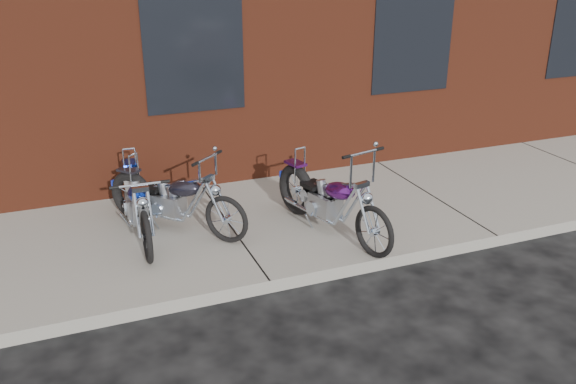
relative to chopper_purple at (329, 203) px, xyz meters
name	(u,v)px	position (x,y,z in m)	size (l,w,h in m)	color
ground	(270,293)	(-1.11, -0.88, -0.54)	(120.00, 120.00, 0.00)	black
sidewalk	(230,231)	(-1.11, 0.62, -0.46)	(22.00, 3.00, 0.15)	gray
chopper_purple	(329,203)	(0.00, 0.00, 0.00)	(0.71, 2.12, 1.21)	black
chopper_blue	(138,205)	(-2.21, 0.83, -0.01)	(0.52, 2.12, 0.92)	black
chopper_third	(174,202)	(-1.78, 0.77, -0.01)	(1.43, 1.63, 1.05)	black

